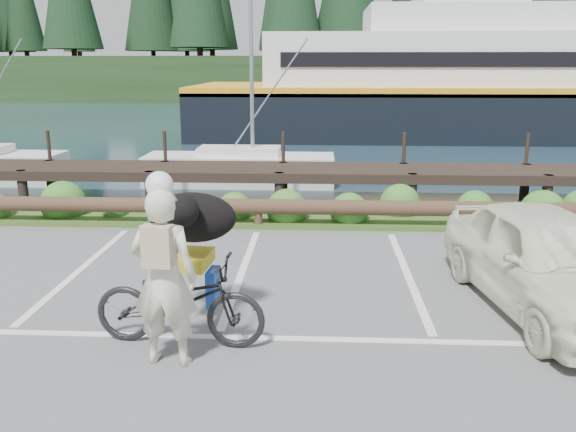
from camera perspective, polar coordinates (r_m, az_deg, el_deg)
The scene contains 8 objects.
ground at distance 7.90m, azimuth -6.10°, elevation -9.96°, with size 72.00×72.00×0.00m, color #545557.
harbor_backdrop at distance 85.70m, azimuth 2.44°, elevation 11.96°, with size 170.00×160.00×30.00m.
vegetation_strip at distance 12.87m, azimuth -2.48°, elevation -0.12°, with size 34.00×1.60×0.10m, color #3D5B21.
log_rail at distance 12.21m, azimuth -2.78°, elevation -1.16°, with size 32.00×0.30×0.60m, color #443021, non-canonical shape.
bicycle at distance 7.24m, azimuth -10.11°, elevation -7.86°, with size 0.70×2.02×1.06m, color black.
cyclist at distance 6.67m, azimuth -11.50°, elevation -5.67°, with size 0.72×0.47×1.98m, color beige.
dog at distance 7.57m, azimuth -8.92°, elevation -0.14°, with size 1.08×0.53×0.62m, color black.
parked_car at distance 8.76m, azimuth 23.07°, elevation -3.77°, with size 1.64×4.07×1.39m, color silver.
Camera 1 is at (1.19, -7.12, 3.21)m, focal length 38.00 mm.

